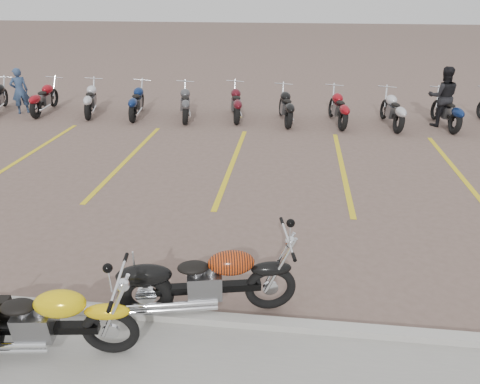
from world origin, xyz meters
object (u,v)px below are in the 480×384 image
object	(u,v)px
flame_cruiser	(204,283)
person_a	(20,91)
yellow_cruiser	(36,322)
person_b	(443,97)

from	to	relation	value
flame_cruiser	person_a	size ratio (longest dim) A/B	1.52
yellow_cruiser	person_a	distance (m)	12.60
flame_cruiser	person_a	world-z (taller)	person_a
person_a	person_b	world-z (taller)	person_b
yellow_cruiser	flame_cruiser	xyz separation A→B (m)	(1.81, 0.98, 0.01)
yellow_cruiser	person_b	world-z (taller)	person_b
flame_cruiser	person_b	size ratio (longest dim) A/B	1.28
yellow_cruiser	person_a	size ratio (longest dim) A/B	1.51
flame_cruiser	person_b	distance (m)	11.40
person_b	person_a	bearing A→B (deg)	3.92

